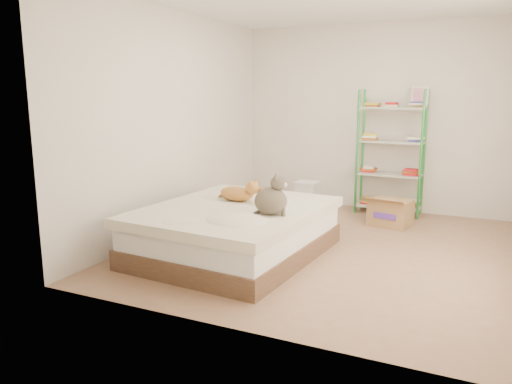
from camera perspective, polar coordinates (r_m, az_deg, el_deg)
The scene contains 7 objects.
room at distance 5.26m, azimuth 8.43°, elevation 7.27°, with size 3.81×4.21×2.61m.
bed at distance 5.17m, azimuth -2.42°, elevation -4.45°, with size 1.74×2.12×0.51m.
orange_cat at distance 5.36m, azimuth -2.23°, elevation 0.03°, with size 0.49×0.26×0.20m, color #CC7631, non-canonical shape.
grey_cat at distance 4.73m, azimuth 1.70°, elevation -0.37°, with size 0.28×0.34×0.38m, color brown, non-canonical shape.
shelf_unit at distance 7.06m, azimuth 15.18°, elevation 4.41°, with size 0.88×0.36×1.74m.
cardboard_box at distance 6.52m, azimuth 15.11°, elevation -2.27°, with size 0.54×0.54×0.39m.
white_bin at distance 7.33m, azimuth 5.83°, elevation -0.25°, with size 0.34×0.30×0.38m.
Camera 1 is at (1.51, -5.03, 1.67)m, focal length 35.00 mm.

